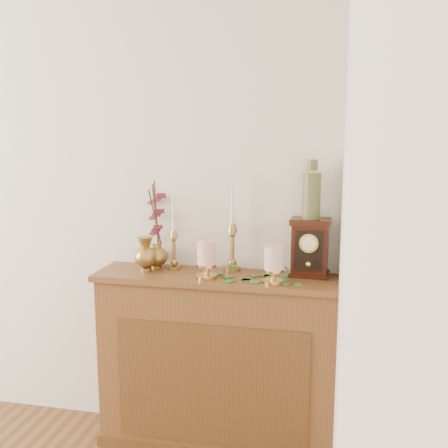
% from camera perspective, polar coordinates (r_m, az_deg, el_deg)
% --- Properties ---
extents(console_shelf, '(1.24, 0.34, 0.93)m').
position_cam_1_polar(console_shelf, '(2.81, -0.75, -15.26)').
color(console_shelf, brown).
rests_on(console_shelf, ground).
extents(candlestick_left, '(0.07, 0.07, 0.42)m').
position_cam_1_polar(candlestick_left, '(2.73, -5.47, -2.10)').
color(candlestick_left, '#A57A42').
rests_on(candlestick_left, console_shelf).
extents(candlestick_center, '(0.08, 0.08, 0.50)m').
position_cam_1_polar(candlestick_center, '(2.68, 0.91, -1.69)').
color(candlestick_center, '#A57A42').
rests_on(candlestick_center, console_shelf).
extents(bud_vase, '(0.11, 0.11, 0.18)m').
position_cam_1_polar(bud_vase, '(2.71, -8.54, -3.30)').
color(bud_vase, '#A57A42').
rests_on(bud_vase, console_shelf).
extents(ginger_jar, '(0.19, 0.20, 0.46)m').
position_cam_1_polar(ginger_jar, '(2.79, -7.32, -0.38)').
color(ginger_jar, '#A57A42').
rests_on(ginger_jar, console_shelf).
extents(pillar_candle_left, '(0.10, 0.10, 0.20)m').
position_cam_1_polar(pillar_candle_left, '(2.55, -1.91, -3.68)').
color(pillar_candle_left, '#C79145').
rests_on(pillar_candle_left, console_shelf).
extents(pillar_candle_right, '(0.10, 0.10, 0.19)m').
position_cam_1_polar(pillar_candle_right, '(2.47, 5.41, -4.24)').
color(pillar_candle_right, '#C79145').
rests_on(pillar_candle_right, console_shelf).
extents(ivy_garland, '(0.46, 0.18, 0.08)m').
position_cam_1_polar(ivy_garland, '(2.59, 2.88, -5.63)').
color(ivy_garland, '#3B6827').
rests_on(ivy_garland, console_shelf).
extents(mantel_clock, '(0.20, 0.14, 0.29)m').
position_cam_1_polar(mantel_clock, '(2.62, 9.33, -2.59)').
color(mantel_clock, '#38150B').
rests_on(mantel_clock, console_shelf).
extents(ceramic_vase, '(0.09, 0.09, 0.29)m').
position_cam_1_polar(ceramic_vase, '(2.58, 9.51, 3.42)').
color(ceramic_vase, '#183123').
rests_on(ceramic_vase, mantel_clock).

